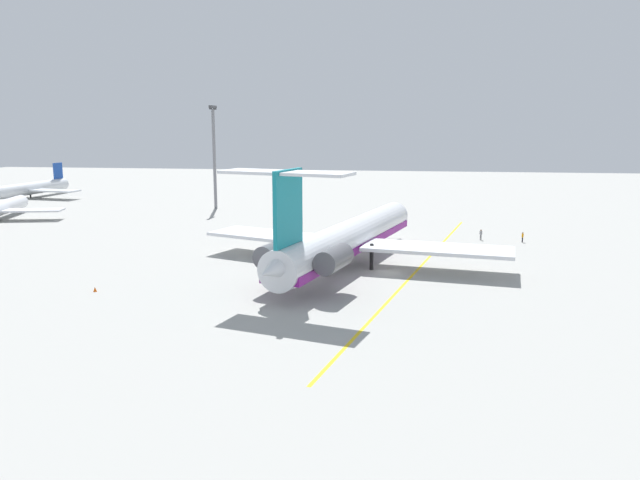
# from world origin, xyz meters

# --- Properties ---
(ground) EXTENTS (346.88, 346.88, 0.00)m
(ground) POSITION_xyz_m (0.00, 0.00, 0.00)
(ground) COLOR #9E9E99
(main_jetliner) EXTENTS (48.10, 43.06, 14.23)m
(main_jetliner) POSITION_xyz_m (2.22, 5.78, 3.88)
(main_jetliner) COLOR silver
(main_jetliner) RESTS_ON ground
(airliner_far_right) EXTENTS (28.02, 27.79, 8.37)m
(airliner_far_right) POSITION_xyz_m (67.30, 94.00, 2.47)
(airliner_far_right) COLOR silver
(airliner_far_right) RESTS_ON ground
(ground_crew_near_nose) EXTENTS (0.28, 0.36, 1.67)m
(ground_crew_near_nose) POSITION_xyz_m (23.53, -20.93, 1.06)
(ground_crew_near_nose) COLOR black
(ground_crew_near_nose) RESTS_ON ground
(ground_crew_near_tail) EXTENTS (0.28, 0.44, 1.76)m
(ground_crew_near_tail) POSITION_xyz_m (24.65, -14.47, 1.11)
(ground_crew_near_tail) COLOR black
(ground_crew_near_tail) RESTS_ON ground
(safety_cone_nose) EXTENTS (0.40, 0.40, 0.55)m
(safety_cone_nose) POSITION_xyz_m (31.31, 19.75, 0.28)
(safety_cone_nose) COLOR #EA590F
(safety_cone_nose) RESTS_ON ground
(safety_cone_wingtip) EXTENTS (0.40, 0.40, 0.55)m
(safety_cone_wingtip) POSITION_xyz_m (-13.95, 33.01, 0.28)
(safety_cone_wingtip) COLOR #EA590F
(safety_cone_wingtip) RESTS_ON ground
(safety_cone_tail) EXTENTS (0.40, 0.40, 0.55)m
(safety_cone_tail) POSITION_xyz_m (33.86, 20.77, 0.28)
(safety_cone_tail) COLOR #EA590F
(safety_cone_tail) RESTS_ON ground
(taxiway_centreline) EXTENTS (79.43, 18.10, 0.01)m
(taxiway_centreline) POSITION_xyz_m (3.54, -4.14, 0.00)
(taxiway_centreline) COLOR gold
(taxiway_centreline) RESTS_ON ground
(light_mast) EXTENTS (4.00, 0.70, 22.82)m
(light_mast) POSITION_xyz_m (55.71, 40.53, 12.60)
(light_mast) COLOR slate
(light_mast) RESTS_ON ground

